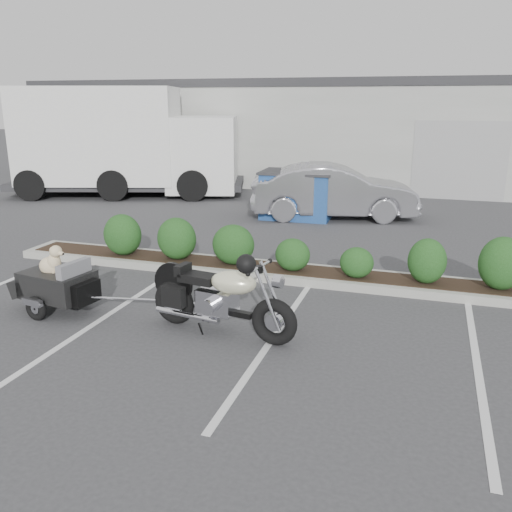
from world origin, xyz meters
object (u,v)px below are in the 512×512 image
(pet_trailer, at_px, (57,283))
(delivery_truck, at_px, (126,144))
(motorcycle, at_px, (220,299))
(sedan, at_px, (334,191))
(dumpster, at_px, (297,194))

(pet_trailer, height_order, delivery_truck, delivery_truck)
(motorcycle, relative_size, sedan, 0.50)
(motorcycle, xyz_separation_m, delivery_truck, (-7.50, 10.15, 1.23))
(motorcycle, xyz_separation_m, dumpster, (-0.87, 8.13, 0.14))
(dumpster, bearing_deg, sedan, 14.79)
(dumpster, bearing_deg, pet_trailer, -105.00)
(motorcycle, bearing_deg, sedan, 98.27)
(sedan, bearing_deg, motorcycle, 165.10)
(pet_trailer, relative_size, delivery_truck, 0.22)
(pet_trailer, xyz_separation_m, dumpster, (1.92, 8.11, 0.21))
(sedan, height_order, dumpster, sedan)
(motorcycle, relative_size, delivery_truck, 0.28)
(dumpster, height_order, delivery_truck, delivery_truck)
(sedan, relative_size, dumpster, 2.24)
(dumpster, distance_m, delivery_truck, 7.02)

